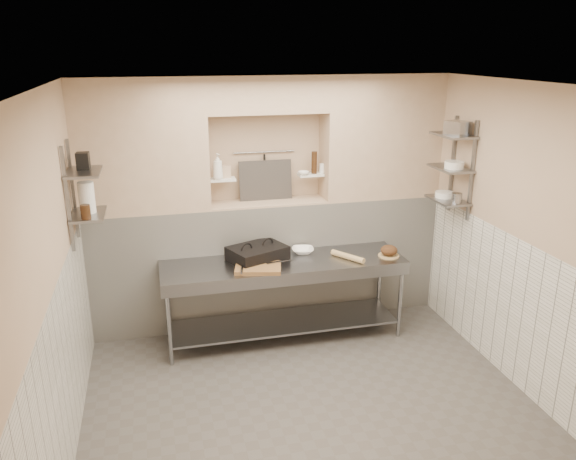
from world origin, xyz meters
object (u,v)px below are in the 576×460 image
object	(u,v)px
cutting_board	(258,268)
bottle_soap	(218,167)
panini_press	(257,254)
bowl_alcove	(304,173)
rolling_pin	(348,256)
bread_loaf	(389,250)
mixing_bowl	(303,251)
jug_left	(87,197)
prep_table	(284,284)

from	to	relation	value
cutting_board	bottle_soap	bearing A→B (deg)	113.37
panini_press	bowl_alcove	bearing A→B (deg)	10.89
rolling_pin	bread_loaf	size ratio (longest dim) A/B	2.25
panini_press	mixing_bowl	bearing A→B (deg)	-12.45
mixing_bowl	jug_left	world-z (taller)	jug_left
bread_loaf	panini_press	bearing A→B (deg)	171.25
panini_press	mixing_bowl	distance (m)	0.54
rolling_pin	bread_loaf	bearing A→B (deg)	-2.32
bottle_soap	mixing_bowl	bearing A→B (deg)	-20.08
panini_press	rolling_pin	size ratio (longest dim) A/B	1.67
mixing_bowl	bottle_soap	distance (m)	1.31
rolling_pin	bottle_soap	distance (m)	1.70
cutting_board	bowl_alcove	bearing A→B (deg)	45.68
bottle_soap	jug_left	distance (m)	1.44
prep_table	jug_left	distance (m)	2.20
prep_table	cutting_board	bearing A→B (deg)	-153.99
rolling_pin	jug_left	bearing A→B (deg)	-179.46
prep_table	panini_press	bearing A→B (deg)	157.10
panini_press	mixing_bowl	world-z (taller)	panini_press
rolling_pin	prep_table	bearing A→B (deg)	172.77
prep_table	mixing_bowl	size ratio (longest dim) A/B	10.81
mixing_bowl	bread_loaf	distance (m)	0.94
cutting_board	bread_loaf	bearing A→B (deg)	1.79
prep_table	bowl_alcove	xyz separation A→B (m)	(0.35, 0.53, 1.09)
rolling_pin	bowl_alcove	distance (m)	1.06
panini_press	rolling_pin	world-z (taller)	panini_press
prep_table	panini_press	world-z (taller)	panini_press
jug_left	bowl_alcove	bearing A→B (deg)	15.84
rolling_pin	bowl_alcove	world-z (taller)	bowl_alcove
bowl_alcove	jug_left	xyz separation A→B (m)	(-2.24, -0.64, 0.03)
bowl_alcove	bottle_soap	bearing A→B (deg)	179.89
mixing_bowl	rolling_pin	size ratio (longest dim) A/B	0.58
mixing_bowl	panini_press	bearing A→B (deg)	-169.45
bottle_soap	jug_left	world-z (taller)	bottle_soap
bread_loaf	bowl_alcove	size ratio (longest dim) A/B	1.48
panini_press	cutting_board	bearing A→B (deg)	-122.70
prep_table	rolling_pin	world-z (taller)	rolling_pin
cutting_board	bread_loaf	size ratio (longest dim) A/B	2.53
prep_table	bread_loaf	xyz separation A→B (m)	(1.15, -0.11, 0.33)
cutting_board	rolling_pin	xyz separation A→B (m)	(0.99, 0.06, 0.01)
cutting_board	jug_left	size ratio (longest dim) A/B	1.60
panini_press	rolling_pin	distance (m)	0.97
prep_table	rolling_pin	size ratio (longest dim) A/B	6.29
bread_loaf	bottle_soap	xyz separation A→B (m)	(-1.75, 0.63, 0.88)
panini_press	bread_loaf	world-z (taller)	panini_press
panini_press	bottle_soap	size ratio (longest dim) A/B	2.46
bottle_soap	panini_press	bearing A→B (deg)	-50.84
prep_table	bowl_alcove	world-z (taller)	bowl_alcove
panini_press	bowl_alcove	size ratio (longest dim) A/B	5.53
rolling_pin	bottle_soap	size ratio (longest dim) A/B	1.47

